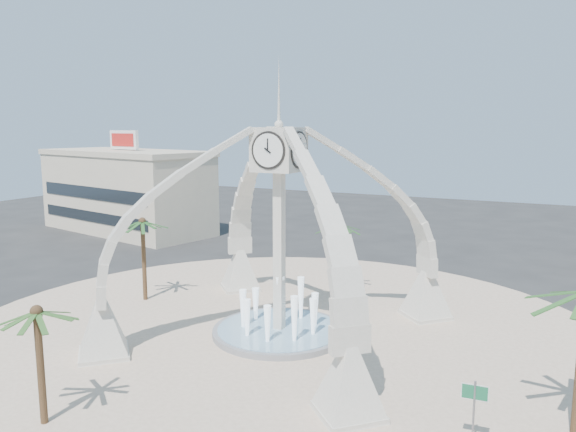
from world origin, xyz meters
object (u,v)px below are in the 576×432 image
at_px(palm_west, 142,223).
at_px(street_sign, 474,401).
at_px(palm_north, 339,225).
at_px(fountain, 279,330).
at_px(palm_south, 37,313).
at_px(clock_tower, 279,228).

height_order(palm_west, street_sign, palm_west).
height_order(palm_west, palm_north, palm_west).
bearing_deg(palm_west, fountain, -8.18).
distance_m(fountain, palm_south, 14.78).
xyz_separation_m(clock_tower, palm_north, (-0.01, 9.41, -1.31)).
bearing_deg(palm_north, palm_south, -100.13).
xyz_separation_m(clock_tower, street_sign, (12.22, -7.30, -4.50)).
xyz_separation_m(palm_north, street_sign, (12.24, -16.71, -3.19)).
relative_size(clock_tower, street_sign, 6.44).
distance_m(fountain, palm_west, 13.04).
bearing_deg(street_sign, clock_tower, 144.35).
relative_size(palm_west, palm_south, 1.15).
xyz_separation_m(fountain, palm_west, (-11.76, 1.69, 5.37)).
xyz_separation_m(fountain, palm_south, (-4.10, -13.45, 4.55)).
relative_size(fountain, palm_west, 1.25).
height_order(clock_tower, palm_north, clock_tower).
relative_size(clock_tower, palm_north, 3.04).
distance_m(clock_tower, palm_west, 11.91).
height_order(fountain, palm_west, palm_west).
bearing_deg(palm_south, clock_tower, 73.06).
xyz_separation_m(palm_west, palm_south, (7.66, -15.14, -0.82)).
xyz_separation_m(clock_tower, palm_south, (-4.10, -13.45, -1.65)).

